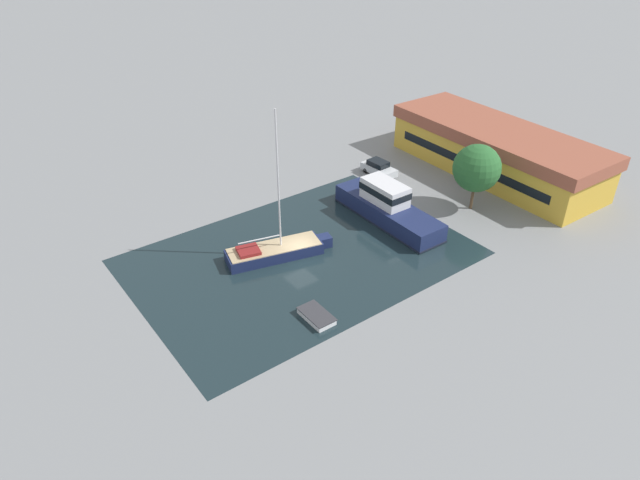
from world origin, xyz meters
The scene contains 8 objects.
ground_plane centered at (0.00, 0.00, 0.00)m, with size 440.00×440.00×0.00m, color gray.
water_canal centered at (0.00, 0.00, 0.00)m, with size 21.00×30.19×0.01m, color #19282D.
warehouse_building centered at (-1.08, 29.04, 2.80)m, with size 26.60×10.03×5.54m.
quay_tree_near_building centered at (3.31, 19.93, 4.71)m, with size 4.96×4.96×7.20m.
parked_car centered at (-8.76, 17.54, 0.87)m, with size 4.57×2.11×1.75m.
sailboat_moored centered at (-1.44, -1.76, 0.68)m, with size 4.81×10.27×14.20m.
motor_cruiser centered at (-0.33, 11.10, 1.47)m, with size 13.34×3.93×4.04m.
small_dinghy centered at (8.03, -4.09, 0.28)m, with size 3.20×1.81×0.55m.
Camera 1 is at (36.35, -24.97, 29.75)m, focal length 32.00 mm.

